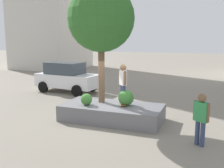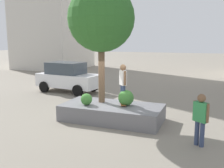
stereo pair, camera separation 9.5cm
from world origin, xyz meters
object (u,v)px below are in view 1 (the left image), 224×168
object	(u,v)px
pedestrian_crossing	(201,116)
planter_ledge	(112,112)
skateboard	(123,104)
plaza_tree	(101,19)
skateboarder	(123,81)
police_car	(67,77)

from	to	relation	value
pedestrian_crossing	planter_ledge	bearing A→B (deg)	157.81
skateboard	plaza_tree	bearing A→B (deg)	171.55
skateboarder	skateboard	bearing A→B (deg)	0.00
planter_ledge	pedestrian_crossing	size ratio (longest dim) A/B	2.46
planter_ledge	police_car	xyz separation A→B (m)	(-4.93, 4.62, 0.65)
police_car	plaza_tree	bearing A→B (deg)	-44.94
skateboard	police_car	bearing A→B (deg)	140.22
planter_ledge	skateboard	bearing A→B (deg)	19.31
planter_ledge	skateboarder	size ratio (longest dim) A/B	2.56
police_car	pedestrian_crossing	distance (m)	10.50
skateboard	police_car	size ratio (longest dim) A/B	0.19
skateboard	skateboarder	distance (m)	0.97
planter_ledge	pedestrian_crossing	xyz separation A→B (m)	(3.62, -1.47, 0.66)
skateboard	police_car	world-z (taller)	police_car
skateboard	skateboarder	world-z (taller)	skateboarder
skateboarder	police_car	size ratio (longest dim) A/B	0.38
plaza_tree	planter_ledge	bearing A→B (deg)	-26.70
planter_ledge	skateboarder	bearing A→B (deg)	19.31
police_car	pedestrian_crossing	world-z (taller)	police_car
planter_ledge	police_car	distance (m)	6.79
plaza_tree	skateboard	world-z (taller)	plaza_tree
plaza_tree	pedestrian_crossing	world-z (taller)	plaza_tree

